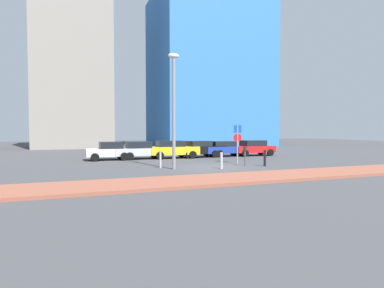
{
  "coord_description": "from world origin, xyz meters",
  "views": [
    {
      "loc": [
        -8.7,
        -18.75,
        2.35
      ],
      "look_at": [
        -0.83,
        1.46,
        1.46
      ],
      "focal_mm": 30.2,
      "sensor_mm": 36.0,
      "label": 1
    }
  ],
  "objects_px": {
    "parked_car_white": "(111,151)",
    "parking_meter": "(245,153)",
    "parking_sign_post": "(237,139)",
    "traffic_bollard_far": "(221,161)",
    "parked_car_blue": "(224,148)",
    "parked_car_silver": "(139,150)",
    "parked_car_red": "(253,148)",
    "parked_car_black": "(200,149)",
    "traffic_bollard_mid": "(265,158)",
    "street_lamp": "(174,101)",
    "parked_car_yellow": "(173,149)",
    "traffic_bollard_near": "(160,160)"
  },
  "relations": [
    {
      "from": "parked_car_white",
      "to": "parking_meter",
      "type": "relative_size",
      "value": 3.03
    },
    {
      "from": "parked_car_white",
      "to": "parking_sign_post",
      "type": "distance_m",
      "value": 10.17
    },
    {
      "from": "parked_car_white",
      "to": "traffic_bollard_far",
      "type": "distance_m",
      "value": 10.28
    },
    {
      "from": "parked_car_blue",
      "to": "parking_sign_post",
      "type": "relative_size",
      "value": 1.54
    },
    {
      "from": "parked_car_silver",
      "to": "parked_car_red",
      "type": "xyz_separation_m",
      "value": [
        10.71,
        -0.34,
        0.01
      ]
    },
    {
      "from": "parked_car_black",
      "to": "traffic_bollard_mid",
      "type": "height_order",
      "value": "parked_car_black"
    },
    {
      "from": "parking_meter",
      "to": "street_lamp",
      "type": "xyz_separation_m",
      "value": [
        -4.98,
        -0.02,
        3.28
      ]
    },
    {
      "from": "parked_car_red",
      "to": "parking_meter",
      "type": "bearing_deg",
      "value": -125.39
    },
    {
      "from": "parked_car_yellow",
      "to": "parking_meter",
      "type": "relative_size",
      "value": 3.3
    },
    {
      "from": "parked_car_silver",
      "to": "traffic_bollard_far",
      "type": "distance_m",
      "value": 9.25
    },
    {
      "from": "parked_car_red",
      "to": "traffic_bollard_far",
      "type": "xyz_separation_m",
      "value": [
        -7.47,
        -8.32,
        -0.25
      ]
    },
    {
      "from": "traffic_bollard_far",
      "to": "parked_car_blue",
      "type": "bearing_deg",
      "value": 62.22
    },
    {
      "from": "traffic_bollard_near",
      "to": "traffic_bollard_mid",
      "type": "height_order",
      "value": "traffic_bollard_mid"
    },
    {
      "from": "parked_car_red",
      "to": "traffic_bollard_mid",
      "type": "relative_size",
      "value": 3.64
    },
    {
      "from": "parked_car_yellow",
      "to": "parked_car_blue",
      "type": "bearing_deg",
      "value": 2.12
    },
    {
      "from": "parked_car_white",
      "to": "traffic_bollard_near",
      "type": "xyz_separation_m",
      "value": [
        2.17,
        -6.82,
        -0.25
      ]
    },
    {
      "from": "parked_car_red",
      "to": "parking_sign_post",
      "type": "relative_size",
      "value": 1.42
    },
    {
      "from": "street_lamp",
      "to": "traffic_bollard_mid",
      "type": "bearing_deg",
      "value": -5.48
    },
    {
      "from": "parked_car_silver",
      "to": "traffic_bollard_far",
      "type": "bearing_deg",
      "value": -69.45
    },
    {
      "from": "parked_car_silver",
      "to": "traffic_bollard_far",
      "type": "height_order",
      "value": "parked_car_silver"
    },
    {
      "from": "parked_car_black",
      "to": "parked_car_red",
      "type": "height_order",
      "value": "same"
    },
    {
      "from": "parked_car_red",
      "to": "traffic_bollard_far",
      "type": "relative_size",
      "value": 3.87
    },
    {
      "from": "street_lamp",
      "to": "traffic_bollard_mid",
      "type": "relative_size",
      "value": 6.48
    },
    {
      "from": "parked_car_blue",
      "to": "traffic_bollard_far",
      "type": "height_order",
      "value": "parked_car_blue"
    },
    {
      "from": "parked_car_black",
      "to": "parked_car_blue",
      "type": "xyz_separation_m",
      "value": [
        2.4,
        0.12,
        -0.01
      ]
    },
    {
      "from": "parked_car_yellow",
      "to": "parked_car_red",
      "type": "bearing_deg",
      "value": -1.1
    },
    {
      "from": "parked_car_blue",
      "to": "parked_car_red",
      "type": "height_order",
      "value": "parked_car_red"
    },
    {
      "from": "traffic_bollard_far",
      "to": "traffic_bollard_mid",
      "type": "bearing_deg",
      "value": 5.31
    },
    {
      "from": "traffic_bollard_near",
      "to": "parked_car_silver",
      "type": "bearing_deg",
      "value": 88.96
    },
    {
      "from": "traffic_bollard_far",
      "to": "parked_car_silver",
      "type": "bearing_deg",
      "value": 110.55
    },
    {
      "from": "parking_meter",
      "to": "traffic_bollard_near",
      "type": "distance_m",
      "value": 5.66
    },
    {
      "from": "parked_car_yellow",
      "to": "parking_meter",
      "type": "bearing_deg",
      "value": -71.16
    },
    {
      "from": "parking_sign_post",
      "to": "traffic_bollard_far",
      "type": "xyz_separation_m",
      "value": [
        -2.58,
        -2.61,
        -1.24
      ]
    },
    {
      "from": "traffic_bollard_mid",
      "to": "parked_car_red",
      "type": "bearing_deg",
      "value": 62.84
    },
    {
      "from": "parking_sign_post",
      "to": "parked_car_yellow",
      "type": "bearing_deg",
      "value": 116.75
    },
    {
      "from": "parked_car_blue",
      "to": "parked_car_yellow",
      "type": "bearing_deg",
      "value": -177.88
    },
    {
      "from": "parked_car_yellow",
      "to": "traffic_bollard_near",
      "type": "bearing_deg",
      "value": -114.32
    },
    {
      "from": "parking_sign_post",
      "to": "traffic_bollard_mid",
      "type": "relative_size",
      "value": 2.57
    },
    {
      "from": "parking_meter",
      "to": "street_lamp",
      "type": "height_order",
      "value": "street_lamp"
    },
    {
      "from": "parked_car_silver",
      "to": "parked_car_black",
      "type": "bearing_deg",
      "value": -1.31
    },
    {
      "from": "parked_car_blue",
      "to": "parking_meter",
      "type": "xyz_separation_m",
      "value": [
        -2.35,
        -7.74,
        0.1
      ]
    },
    {
      "from": "parked_car_black",
      "to": "street_lamp",
      "type": "relative_size",
      "value": 0.64
    },
    {
      "from": "parked_car_silver",
      "to": "parking_sign_post",
      "type": "height_order",
      "value": "parking_sign_post"
    },
    {
      "from": "parked_car_yellow",
      "to": "traffic_bollard_near",
      "type": "distance_m",
      "value": 7.29
    },
    {
      "from": "parked_car_black",
      "to": "parked_car_blue",
      "type": "height_order",
      "value": "parked_car_black"
    },
    {
      "from": "parked_car_yellow",
      "to": "parked_car_white",
      "type": "bearing_deg",
      "value": 178.0
    },
    {
      "from": "parked_car_red",
      "to": "traffic_bollard_near",
      "type": "relative_size",
      "value": 3.92
    },
    {
      "from": "parked_car_black",
      "to": "traffic_bollard_far",
      "type": "xyz_separation_m",
      "value": [
        -2.16,
        -8.54,
        -0.24
      ]
    },
    {
      "from": "parked_car_black",
      "to": "traffic_bollard_near",
      "type": "relative_size",
      "value": 4.43
    },
    {
      "from": "parked_car_white",
      "to": "traffic_bollard_mid",
      "type": "relative_size",
      "value": 3.61
    }
  ]
}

